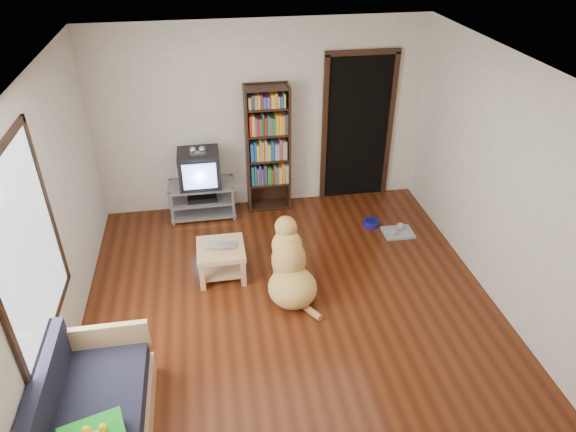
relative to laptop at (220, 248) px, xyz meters
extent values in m
plane|color=#52220E|center=(0.72, -0.81, -0.41)|extent=(5.00, 5.00, 0.00)
plane|color=white|center=(0.72, -0.81, 2.19)|extent=(5.00, 5.00, 0.00)
plane|color=silver|center=(0.72, 1.69, 0.89)|extent=(4.50, 0.00, 4.50)
plane|color=silver|center=(-1.53, -0.81, 0.89)|extent=(0.00, 5.00, 5.00)
plane|color=silver|center=(2.97, -0.81, 0.89)|extent=(0.00, 5.00, 5.00)
imported|color=silver|center=(0.00, 0.00, 0.00)|extent=(0.39, 0.29, 0.03)
cylinder|color=navy|center=(2.08, 0.77, -0.37)|extent=(0.22, 0.22, 0.08)
cube|color=#969696|center=(2.38, 0.52, -0.40)|extent=(0.41, 0.33, 0.03)
cube|color=white|center=(-1.52, -1.31, 1.09)|extent=(0.02, 1.30, 1.60)
cube|color=black|center=(-1.51, -1.31, 0.27)|extent=(0.03, 1.42, 0.06)
cube|color=black|center=(-1.51, -2.01, 1.09)|extent=(0.03, 0.06, 1.70)
cube|color=black|center=(-1.51, -0.61, 1.09)|extent=(0.03, 0.06, 1.70)
cube|color=black|center=(2.07, 1.68, 0.64)|extent=(0.90, 0.02, 2.10)
cube|color=black|center=(1.59, 1.66, 0.64)|extent=(0.07, 0.05, 2.14)
cube|color=black|center=(2.55, 1.66, 0.64)|extent=(0.07, 0.05, 2.14)
cube|color=black|center=(2.07, 1.66, 1.72)|extent=(1.03, 0.05, 0.07)
cube|color=#99999E|center=(-0.18, 1.44, 0.07)|extent=(0.90, 0.45, 0.04)
cube|color=#99999E|center=(-0.18, 1.44, -0.16)|extent=(0.86, 0.42, 0.03)
cube|color=#99999E|center=(-0.18, 1.44, -0.35)|extent=(0.90, 0.45, 0.04)
cylinder|color=#99999E|center=(-0.60, 1.24, -0.16)|extent=(0.04, 0.04, 0.50)
cylinder|color=#99999E|center=(0.24, 1.24, -0.16)|extent=(0.04, 0.04, 0.50)
cylinder|color=#99999E|center=(-0.60, 1.64, -0.16)|extent=(0.04, 0.04, 0.50)
cylinder|color=#99999E|center=(0.24, 1.64, -0.16)|extent=(0.04, 0.04, 0.50)
cube|color=black|center=(-0.18, 1.44, -0.11)|extent=(0.40, 0.30, 0.07)
cube|color=black|center=(-0.18, 1.44, 0.33)|extent=(0.55, 0.48, 0.48)
cube|color=black|center=(-0.18, 1.64, 0.33)|extent=(0.40, 0.14, 0.36)
cube|color=#8CBFF2|center=(-0.18, 1.20, 0.33)|extent=(0.44, 0.02, 0.36)
cube|color=silver|center=(-0.18, 1.39, 0.58)|extent=(0.20, 0.07, 0.02)
sphere|color=silver|center=(-0.24, 1.39, 0.62)|extent=(0.09, 0.09, 0.09)
sphere|color=silver|center=(-0.12, 1.39, 0.62)|extent=(0.09, 0.09, 0.09)
cube|color=black|center=(0.48, 1.53, 0.49)|extent=(0.03, 0.30, 1.80)
cube|color=black|center=(1.05, 1.53, 0.49)|extent=(0.03, 0.30, 1.80)
cube|color=black|center=(0.77, 1.67, 0.49)|extent=(0.60, 0.02, 1.80)
cube|color=black|center=(0.77, 1.53, -0.38)|extent=(0.56, 0.28, 0.02)
cube|color=black|center=(0.77, 1.53, -0.01)|extent=(0.56, 0.28, 0.03)
cube|color=black|center=(0.77, 1.53, 0.36)|extent=(0.56, 0.28, 0.02)
cube|color=black|center=(0.77, 1.53, 0.73)|extent=(0.56, 0.28, 0.02)
cube|color=black|center=(0.77, 1.53, 1.10)|extent=(0.56, 0.28, 0.02)
cube|color=black|center=(0.77, 1.53, 1.36)|extent=(0.56, 0.28, 0.02)
cube|color=#1E1E2D|center=(-1.45, -2.21, 0.19)|extent=(0.12, 1.74, 0.40)
cube|color=tan|center=(-1.11, -1.35, 0.09)|extent=(0.80, 0.06, 0.30)
cube|color=tan|center=(0.00, 0.03, -0.04)|extent=(0.55, 0.55, 0.06)
cube|color=tan|center=(0.00, 0.03, -0.31)|extent=(0.45, 0.45, 0.03)
cube|color=tan|center=(-0.23, -0.20, -0.24)|extent=(0.06, 0.06, 0.34)
cube|color=tan|center=(0.23, -0.20, -0.24)|extent=(0.06, 0.06, 0.34)
cube|color=tan|center=(-0.23, 0.27, -0.24)|extent=(0.06, 0.06, 0.34)
cube|color=tan|center=(0.23, 0.27, -0.24)|extent=(0.06, 0.06, 0.34)
ellipsoid|color=tan|center=(0.75, -0.54, -0.25)|extent=(0.56, 0.61, 0.40)
ellipsoid|color=tan|center=(0.74, -0.33, -0.02)|extent=(0.40, 0.44, 0.53)
ellipsoid|color=#DAAF53|center=(0.74, -0.22, 0.11)|extent=(0.35, 0.32, 0.38)
ellipsoid|color=gold|center=(0.74, -0.16, 0.31)|extent=(0.26, 0.28, 0.24)
ellipsoid|color=#BC8D48|center=(0.74, -0.03, 0.28)|extent=(0.11, 0.21, 0.10)
sphere|color=black|center=(0.73, 0.07, 0.28)|extent=(0.05, 0.05, 0.05)
ellipsoid|color=#D8B553|center=(0.65, -0.20, 0.30)|extent=(0.06, 0.08, 0.16)
ellipsoid|color=tan|center=(0.83, -0.20, 0.30)|extent=(0.06, 0.08, 0.16)
cylinder|color=#BD8049|center=(0.65, -0.11, -0.20)|extent=(0.09, 0.13, 0.44)
cylinder|color=tan|center=(0.82, -0.11, -0.20)|extent=(0.09, 0.13, 0.44)
sphere|color=#C27B4A|center=(0.65, -0.06, -0.39)|extent=(0.11, 0.11, 0.11)
sphere|color=tan|center=(0.82, -0.06, -0.39)|extent=(0.11, 0.11, 0.11)
cylinder|color=#B68B46|center=(0.89, -0.78, -0.38)|extent=(0.26, 0.36, 0.09)
camera|label=1|loc=(-0.03, -4.88, 3.45)|focal=32.00mm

